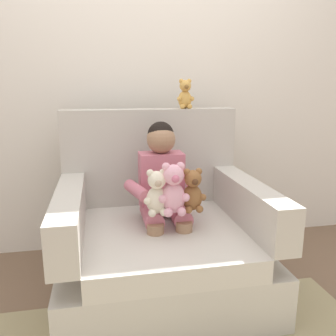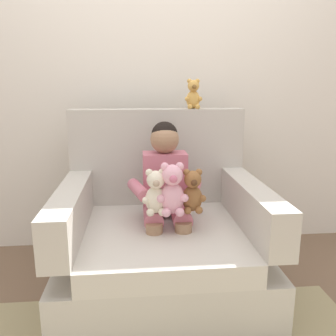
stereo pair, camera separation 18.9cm
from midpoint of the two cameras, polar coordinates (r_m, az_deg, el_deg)
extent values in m
plane|color=brown|center=(2.24, -3.55, -19.38)|extent=(8.00, 8.00, 0.00)
cube|color=silver|center=(2.64, -6.30, 15.24)|extent=(6.00, 0.10, 2.60)
cube|color=#BCB7AD|center=(2.16, -3.61, -16.01)|extent=(1.15, 1.02, 0.30)
cube|color=beige|center=(2.00, -3.42, -11.71)|extent=(0.87, 0.88, 0.12)
cube|color=#BCB7AD|center=(2.37, -5.26, 1.85)|extent=(1.15, 0.14, 0.63)
cube|color=#BCB7AD|center=(1.93, -18.54, -7.47)|extent=(0.14, 0.88, 0.24)
cube|color=#BCB7AD|center=(2.05, 10.60, -5.76)|extent=(0.14, 0.88, 0.24)
cube|color=#C66B7F|center=(2.12, -3.66, -2.05)|extent=(0.26, 0.16, 0.34)
sphere|color=#9E7556|center=(2.07, -3.76, 4.67)|extent=(0.17, 0.17, 0.17)
sphere|color=black|center=(2.07, -3.81, 5.40)|extent=(0.16, 0.16, 0.16)
cylinder|color=#C66B7F|center=(2.04, -5.34, -7.72)|extent=(0.11, 0.26, 0.11)
cylinder|color=#9E7556|center=(1.98, -4.84, -13.10)|extent=(0.09, 0.09, 0.30)
cylinder|color=#C66B7F|center=(2.06, -0.88, -7.44)|extent=(0.11, 0.26, 0.11)
cylinder|color=#9E7556|center=(2.00, -0.17, -12.75)|extent=(0.09, 0.09, 0.30)
cylinder|color=#C66B7F|center=(2.00, -7.75, -3.72)|extent=(0.13, 0.27, 0.07)
cylinder|color=#C66B7F|center=(2.04, 1.27, -3.24)|extent=(0.13, 0.27, 0.07)
ellipsoid|color=#EAA8BC|center=(1.88, -2.07, -4.92)|extent=(0.13, 0.11, 0.17)
sphere|color=#EAA8BC|center=(1.84, -2.04, -1.16)|extent=(0.11, 0.11, 0.11)
sphere|color=#CC6684|center=(1.79, -1.78, -1.81)|extent=(0.04, 0.04, 0.04)
sphere|color=#EAA8BC|center=(1.83, -3.29, 0.17)|extent=(0.04, 0.04, 0.04)
sphere|color=#EAA8BC|center=(1.84, -3.82, -5.10)|extent=(0.04, 0.04, 0.04)
sphere|color=#EAA8BC|center=(1.85, -2.91, -7.33)|extent=(0.05, 0.05, 0.05)
sphere|color=#EAA8BC|center=(1.84, -0.89, 0.28)|extent=(0.04, 0.04, 0.04)
sphere|color=#EAA8BC|center=(1.86, 0.00, -4.87)|extent=(0.04, 0.04, 0.04)
sphere|color=#EAA8BC|center=(1.86, -0.70, -7.19)|extent=(0.05, 0.05, 0.05)
ellipsoid|color=silver|center=(1.89, -4.74, -5.27)|extent=(0.11, 0.10, 0.15)
sphere|color=silver|center=(1.85, -4.77, -2.00)|extent=(0.10, 0.10, 0.10)
sphere|color=tan|center=(1.81, -4.61, -2.59)|extent=(0.04, 0.04, 0.04)
sphere|color=silver|center=(1.84, -5.87, -0.85)|extent=(0.04, 0.04, 0.04)
sphere|color=silver|center=(1.85, -6.32, -5.42)|extent=(0.04, 0.04, 0.04)
sphere|color=silver|center=(1.86, -5.52, -7.37)|extent=(0.04, 0.04, 0.04)
sphere|color=silver|center=(1.84, -3.76, -0.75)|extent=(0.04, 0.04, 0.04)
sphere|color=silver|center=(1.86, -2.97, -5.24)|extent=(0.04, 0.04, 0.04)
sphere|color=silver|center=(1.87, -3.58, -7.25)|extent=(0.04, 0.04, 0.04)
ellipsoid|color=brown|center=(1.93, 1.16, -4.88)|extent=(0.11, 0.09, 0.15)
sphere|color=brown|center=(1.89, 1.24, -1.78)|extent=(0.09, 0.09, 0.09)
sphere|color=#4C2D19|center=(1.85, 1.52, -2.32)|extent=(0.04, 0.04, 0.04)
sphere|color=brown|center=(1.88, 0.23, -0.68)|extent=(0.04, 0.04, 0.04)
sphere|color=brown|center=(1.89, -0.23, -5.03)|extent=(0.04, 0.04, 0.04)
sphere|color=brown|center=(1.90, 0.52, -6.87)|extent=(0.04, 0.04, 0.04)
sphere|color=brown|center=(1.89, 2.19, -0.59)|extent=(0.04, 0.04, 0.04)
sphere|color=brown|center=(1.91, 2.90, -4.83)|extent=(0.04, 0.04, 0.04)
sphere|color=brown|center=(1.92, 2.33, -6.74)|extent=(0.04, 0.04, 0.04)
ellipsoid|color=gold|center=(2.36, 0.44, 11.07)|extent=(0.09, 0.08, 0.12)
sphere|color=gold|center=(2.35, 0.48, 13.23)|extent=(0.08, 0.08, 0.08)
sphere|color=brown|center=(2.32, 0.66, 13.08)|extent=(0.03, 0.03, 0.03)
sphere|color=gold|center=(2.35, -0.19, 13.97)|extent=(0.03, 0.03, 0.03)
sphere|color=gold|center=(2.33, -0.49, 11.18)|extent=(0.03, 0.03, 0.03)
sphere|color=gold|center=(2.32, 0.00, 9.96)|extent=(0.03, 0.03, 0.03)
sphere|color=gold|center=(2.36, 1.11, 13.96)|extent=(0.03, 0.03, 0.03)
sphere|color=gold|center=(2.35, 1.59, 11.19)|extent=(0.03, 0.03, 0.03)
sphere|color=gold|center=(2.33, 1.21, 9.97)|extent=(0.03, 0.03, 0.03)
camera|label=1|loc=(0.09, -92.86, -0.67)|focal=37.46mm
camera|label=2|loc=(0.09, 87.14, 0.67)|focal=37.46mm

